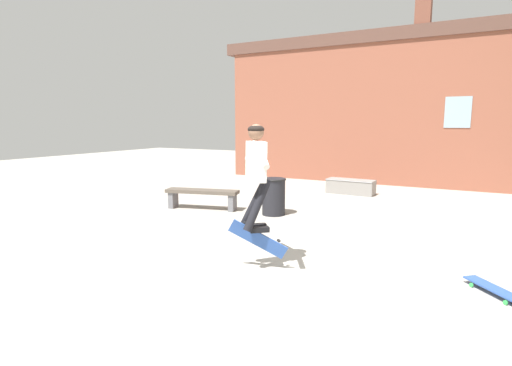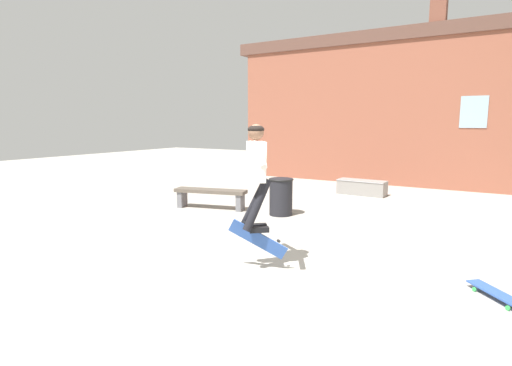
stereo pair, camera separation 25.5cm
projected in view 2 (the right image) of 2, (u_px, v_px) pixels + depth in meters
The scene contains 8 objects.
ground_plane at pixel (283, 275), 5.26m from camera, with size 40.00×40.00×0.00m, color #A39E93.
building_backdrop at pixel (414, 105), 12.29m from camera, with size 12.40×0.52×6.25m.
park_bench at pixel (210, 194), 9.31m from camera, with size 1.75×0.78×0.46m.
skate_ledge at pixel (362, 187), 11.12m from camera, with size 1.34×0.54×0.41m.
trash_bin at pixel (281, 196), 8.66m from camera, with size 0.54×0.54×0.80m.
skater at pixel (256, 168), 5.30m from camera, with size 0.85×0.99×1.43m.
skateboard_flipping at pixel (258, 239), 5.41m from camera, with size 0.77×0.34×0.57m.
skateboard_resting at pixel (498, 294), 4.53m from camera, with size 0.67×0.71×0.08m.
Camera 2 is at (2.28, -4.48, 2.00)m, focal length 28.00 mm.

